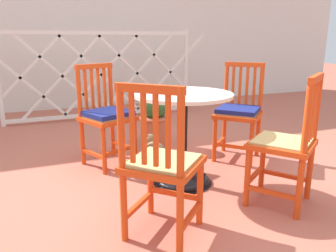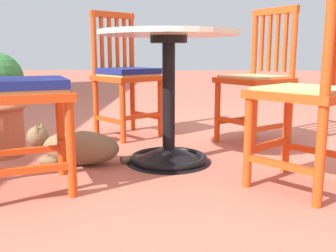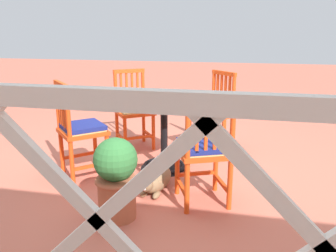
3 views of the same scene
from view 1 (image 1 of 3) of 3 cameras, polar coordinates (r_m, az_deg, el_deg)
name	(u,v)px [view 1 (image 1 of 3)]	position (r m, az deg, el deg)	size (l,w,h in m)	color
ground_plane	(184,184)	(2.71, 2.75, -9.92)	(24.00, 24.00, 0.00)	#BC604C
building_wall_backdrop	(96,22)	(5.91, -12.25, 16.99)	(10.00, 0.20, 2.80)	silver
lattice_fence_panel	(101,75)	(4.90, -11.32, 8.59)	(3.27, 0.06, 1.27)	silver
cafe_table	(183,149)	(2.65, 2.54, -3.90)	(0.76, 0.76, 0.73)	black
orange_chair_tucked_in	(239,113)	(3.24, 11.97, 2.19)	(0.57, 0.57, 0.91)	#D64214
orange_chair_near_fence	(106,117)	(3.07, -10.52, 1.57)	(0.53, 0.53, 0.91)	#D64214
orange_chair_at_corner	(161,166)	(1.90, -1.14, -6.78)	(0.57, 0.57, 0.91)	#D64214
orange_chair_by_planter	(286,145)	(2.40, 19.53, -3.01)	(0.56, 0.56, 0.91)	#D64214
tabby_cat	(155,152)	(3.16, -2.22, -4.44)	(0.26, 0.74, 0.23)	brown
terracotta_planter	(154,116)	(3.60, -2.36, 1.79)	(0.32, 0.32, 0.62)	#B25B3D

